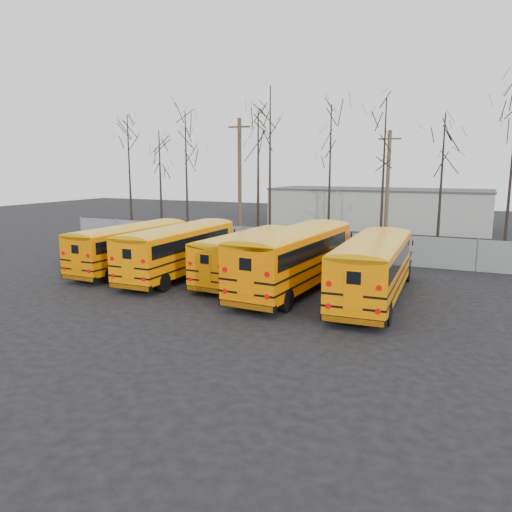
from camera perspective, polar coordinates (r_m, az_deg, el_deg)
The scene contains 19 objects.
ground at distance 25.30m, azimuth -5.16°, elevation -4.54°, with size 120.00×120.00×0.00m, color black.
fence at distance 35.79m, azimuth 4.39°, elevation 1.46°, with size 40.00×0.04×2.00m, color gray.
distant_building at distance 54.35m, azimuth 13.80°, elevation 5.25°, with size 22.00×8.00×4.00m, color #A4A5A0.
bus_a at distance 31.98m, azimuth -13.98°, elevation 1.43°, with size 2.64×10.50×2.92m.
bus_b at distance 29.55m, azimuth -8.63°, elevation 1.11°, with size 2.72×11.09×3.09m.
bus_c at distance 28.31m, azimuth -0.94°, elevation 0.49°, with size 2.76×10.13×2.81m.
bus_d at distance 25.94m, azimuth 4.53°, elevation 0.28°, with size 3.43×12.12×3.36m.
bus_e at distance 24.50m, azimuth 13.31°, elevation -0.83°, with size 3.14×11.40×3.16m.
utility_pole_left at distance 40.39m, azimuth -1.87°, elevation 8.50°, with size 1.81×0.34×10.16m.
utility_pole_right at distance 37.45m, azimuth 14.77°, elevation 7.07°, with size 1.59×0.28×8.94m.
tree_0 at distance 46.89m, azimuth -14.23°, elevation 8.75°, with size 0.26×0.26×10.97m, color black.
tree_1 at distance 46.20m, azimuth -10.85°, elevation 7.98°, with size 0.26×0.26×9.54m, color black.
tree_2 at distance 42.28m, azimuth -7.94°, elevation 8.75°, with size 0.26×0.26×10.83m, color black.
tree_3 at distance 41.51m, azimuth 0.25°, elevation 8.83°, with size 0.26×0.26×10.85m, color black.
tree_4 at distance 37.84m, azimuth 1.60°, elevation 9.72°, with size 0.26×0.26×12.20m, color black.
tree_5 at distance 37.82m, azimuth 8.41°, elevation 8.59°, with size 0.26×0.26×10.86m, color black.
tree_6 at distance 35.73m, azimuth 14.32°, elevation 8.36°, with size 0.26×0.26×10.92m, color black.
tree_7 at distance 39.18m, azimuth 20.39°, elevation 7.64°, with size 0.26×0.26×10.20m, color black.
tree_8 at distance 36.15m, azimuth 27.18°, elevation 9.09°, with size 0.26×0.26×12.83m, color black.
Camera 1 is at (12.23, -21.19, 6.43)m, focal length 35.00 mm.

